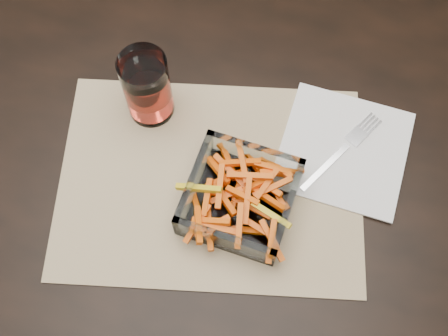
% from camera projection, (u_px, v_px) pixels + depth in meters
% --- Properties ---
extents(dining_table, '(1.60, 0.90, 0.75)m').
position_uv_depth(dining_table, '(199.00, 150.00, 0.96)').
color(dining_table, black).
rests_on(dining_table, ground).
extents(placemat, '(0.50, 0.40, 0.00)m').
position_uv_depth(placemat, '(211.00, 181.00, 0.84)').
color(placemat, tan).
rests_on(placemat, dining_table).
extents(glass_bowl, '(0.16, 0.16, 0.06)m').
position_uv_depth(glass_bowl, '(240.00, 198.00, 0.80)').
color(glass_bowl, white).
rests_on(glass_bowl, placemat).
extents(tumbler, '(0.07, 0.07, 0.12)m').
position_uv_depth(tumbler, '(147.00, 89.00, 0.83)').
color(tumbler, white).
rests_on(tumbler, placemat).
extents(napkin, '(0.20, 0.20, 0.00)m').
position_uv_depth(napkin, '(344.00, 150.00, 0.85)').
color(napkin, white).
rests_on(napkin, placemat).
extents(fork, '(0.11, 0.15, 0.00)m').
position_uv_depth(fork, '(343.00, 150.00, 0.85)').
color(fork, silver).
rests_on(fork, napkin).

